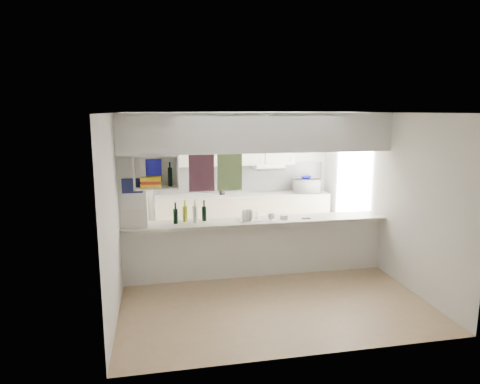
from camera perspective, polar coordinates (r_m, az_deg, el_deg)
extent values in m
plane|color=#9F7F5C|center=(7.11, 2.23, -10.92)|extent=(4.80, 4.80, 0.00)
plane|color=white|center=(6.60, 2.40, 10.54)|extent=(4.80, 4.80, 0.00)
plane|color=silver|center=(9.05, -1.19, 2.36)|extent=(4.20, 0.00, 4.20)
plane|color=silver|center=(6.58, -15.78, -1.26)|extent=(0.00, 4.80, 4.80)
plane|color=silver|center=(7.50, 18.14, 0.05)|extent=(0.00, 4.80, 4.80)
cube|color=silver|center=(6.95, 2.26, -7.55)|extent=(4.20, 0.15, 0.88)
cube|color=#BAB4A4|center=(6.82, 2.29, -3.88)|extent=(4.20, 0.50, 0.04)
cube|color=white|center=(6.61, 2.38, 7.94)|extent=(4.20, 0.50, 0.60)
cube|color=silver|center=(6.57, -14.04, -1.20)|extent=(0.40, 0.18, 2.60)
cube|color=#191E4C|center=(6.43, -14.18, 0.81)|extent=(0.30, 0.01, 0.22)
cube|color=white|center=(6.47, -14.09, -1.20)|extent=(0.30, 0.01, 0.24)
cube|color=#311627|center=(6.74, -5.15, 2.67)|extent=(0.40, 0.02, 0.62)
cube|color=#186C65|center=(6.80, -1.37, 2.78)|extent=(0.40, 0.02, 0.62)
cube|color=white|center=(6.42, -11.05, 0.58)|extent=(0.65, 0.35, 0.02)
cube|color=white|center=(6.35, -11.20, 4.80)|extent=(0.65, 0.35, 0.02)
cube|color=white|center=(6.54, -11.13, 2.88)|extent=(0.65, 0.02, 0.50)
cube|color=white|center=(6.39, -13.93, 2.58)|extent=(0.02, 0.35, 0.50)
cube|color=white|center=(6.39, -8.32, 2.78)|extent=(0.02, 0.35, 0.50)
cube|color=yellow|center=(6.41, -11.78, 0.89)|extent=(0.30, 0.24, 0.05)
cube|color=#B82E18|center=(6.41, -11.79, 1.33)|extent=(0.28, 0.22, 0.05)
cube|color=yellow|center=(6.40, -11.81, 1.77)|extent=(0.30, 0.24, 0.05)
cube|color=#0E0D96|center=(6.51, -11.57, 2.82)|extent=(0.26, 0.02, 0.34)
cylinder|color=black|center=(6.40, -9.31, 1.99)|extent=(0.06, 0.06, 0.28)
cube|color=beige|center=(8.96, 0.42, -3.26)|extent=(3.60, 0.60, 0.90)
cube|color=#BAB4A4|center=(8.86, 0.43, -0.41)|extent=(3.60, 0.63, 0.03)
cube|color=silver|center=(9.08, 0.07, 1.88)|extent=(3.60, 0.03, 0.60)
cube|color=beige|center=(8.82, -1.01, 5.93)|extent=(2.62, 0.34, 0.72)
cube|color=white|center=(8.95, 3.81, 3.41)|extent=(0.60, 0.46, 0.12)
cube|color=silver|center=(8.74, 4.20, 2.99)|extent=(0.60, 0.02, 0.05)
imported|color=white|center=(9.18, 8.79, 0.88)|extent=(0.57, 0.42, 0.30)
imported|color=#0E0D96|center=(9.11, 8.77, 1.92)|extent=(0.22, 0.22, 0.06)
cube|color=silver|center=(6.77, 1.27, -3.75)|extent=(0.38, 0.31, 0.01)
cylinder|color=white|center=(6.72, 0.56, -3.02)|extent=(0.03, 0.18, 0.18)
cylinder|color=white|center=(6.74, 0.99, -2.98)|extent=(0.03, 0.18, 0.18)
cylinder|color=white|center=(6.75, 1.41, -2.95)|extent=(0.03, 0.18, 0.18)
imported|color=white|center=(6.80, 4.19, -3.27)|extent=(0.13, 0.13, 0.09)
cylinder|color=black|center=(6.64, -8.59, -3.22)|extent=(0.07, 0.07, 0.23)
cylinder|color=black|center=(6.60, -8.63, -1.82)|extent=(0.03, 0.03, 0.10)
cylinder|color=olive|center=(6.73, -7.34, -2.94)|extent=(0.07, 0.07, 0.24)
cylinder|color=olive|center=(6.69, -7.38, -1.49)|extent=(0.03, 0.03, 0.10)
cylinder|color=silver|center=(6.66, -6.01, -2.98)|extent=(0.07, 0.07, 0.26)
cylinder|color=silver|center=(6.62, -6.04, -1.45)|extent=(0.03, 0.03, 0.10)
cylinder|color=black|center=(6.75, -4.80, -2.90)|extent=(0.07, 0.07, 0.23)
cylinder|color=black|center=(6.71, -4.82, -1.53)|extent=(0.03, 0.03, 0.10)
cylinder|color=silver|center=(6.91, 5.90, -3.30)|extent=(0.13, 0.13, 0.06)
cube|color=black|center=(6.96, 8.82, -3.49)|extent=(0.14, 0.07, 0.01)
cylinder|color=black|center=(8.82, -2.48, 0.05)|extent=(0.09, 0.09, 0.13)
cube|color=brown|center=(8.85, -2.40, 0.33)|extent=(0.11, 0.09, 0.20)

